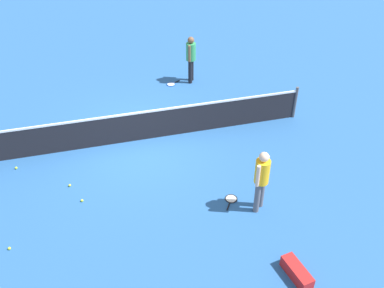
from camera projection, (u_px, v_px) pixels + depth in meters
name	position (u px, v px, depth m)	size (l,w,h in m)	color
ground_plane	(138.00, 140.00, 12.84)	(40.00, 40.00, 0.00)	#265693
court_net	(137.00, 126.00, 12.55)	(10.09, 0.09, 1.07)	#4C4C51
player_near_side	(262.00, 177.00, 9.98)	(0.48, 0.48, 1.70)	#595960
player_far_side	(191.00, 56.00, 15.17)	(0.46, 0.50, 1.70)	black
tennis_racket_near_player	(231.00, 199.00, 10.80)	(0.46, 0.58, 0.03)	black
tennis_racket_far_player	(172.00, 84.00, 15.58)	(0.60, 0.42, 0.03)	blue
tennis_ball_near_player	(9.00, 248.00, 9.53)	(0.07, 0.07, 0.07)	#C6E033
tennis_ball_by_net	(82.00, 200.00, 10.74)	(0.07, 0.07, 0.07)	#C6E033
tennis_ball_midcourt	(70.00, 185.00, 11.19)	(0.07, 0.07, 0.07)	#C6E033
tennis_ball_baseline	(16.00, 168.00, 11.76)	(0.07, 0.07, 0.07)	#C6E033
equipment_bag	(296.00, 271.00, 8.92)	(0.42, 0.84, 0.28)	#B21E1E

